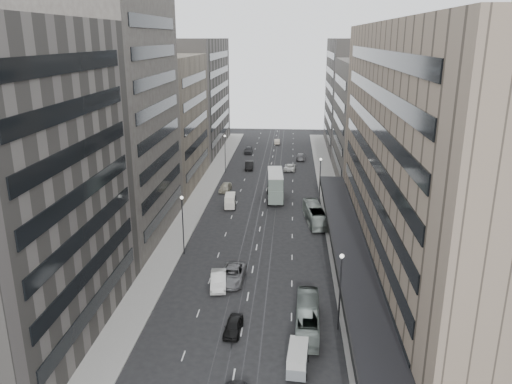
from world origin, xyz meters
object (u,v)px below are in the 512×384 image
(bus_far, at_px, (315,214))
(sedan_2, at_px, (232,275))
(double_decker, at_px, (275,185))
(vw_microbus, at_px, (298,358))
(panel_van, at_px, (230,201))
(sedan_1, at_px, (218,280))
(bus_near, at_px, (307,318))
(sedan_0, at_px, (233,326))

(bus_far, bearing_deg, sedan_2, 55.63)
(bus_far, relative_size, double_decker, 1.08)
(vw_microbus, distance_m, panel_van, 44.73)
(sedan_1, xyz_separation_m, sedan_2, (1.49, 1.53, -0.00))
(bus_far, relative_size, vw_microbus, 2.45)
(bus_near, height_order, sedan_0, bus_near)
(double_decker, distance_m, sedan_0, 43.31)
(sedan_1, relative_size, sedan_2, 0.84)
(double_decker, height_order, panel_van, double_decker)
(bus_near, distance_m, sedan_1, 13.19)
(double_decker, relative_size, sedan_0, 2.33)
(bus_far, height_order, sedan_0, bus_far)
(panel_van, distance_m, sedan_0, 38.18)
(vw_microbus, bearing_deg, sedan_2, 120.09)
(sedan_1, bearing_deg, vw_microbus, -65.01)
(bus_far, height_order, sedan_1, bus_far)
(sedan_0, bearing_deg, panel_van, 101.27)
(bus_near, distance_m, bus_far, 30.60)
(double_decker, bearing_deg, panel_van, -148.35)
(vw_microbus, bearing_deg, sedan_1, 126.66)
(sedan_1, bearing_deg, sedan_2, 38.96)
(vw_microbus, relative_size, sedan_0, 1.03)
(bus_far, xyz_separation_m, vw_microbus, (-2.94, -37.07, -0.21))
(double_decker, distance_m, sedan_2, 32.56)
(panel_van, xyz_separation_m, sedan_2, (3.60, -26.93, -0.47))
(bus_near, xyz_separation_m, sedan_2, (-8.76, 9.82, -0.49))
(panel_van, bearing_deg, double_decker, 31.26)
(sedan_0, height_order, sedan_2, sedan_2)
(double_decker, xyz_separation_m, panel_van, (-7.58, -5.33, -1.44))
(panel_van, bearing_deg, sedan_0, -86.39)
(double_decker, xyz_separation_m, sedan_2, (-3.98, -32.26, -1.91))
(bus_near, height_order, double_decker, double_decker)
(bus_near, relative_size, vw_microbus, 2.29)
(panel_van, bearing_deg, sedan_2, -86.25)
(double_decker, bearing_deg, sedan_2, -100.51)
(double_decker, distance_m, vw_microbus, 48.77)
(bus_near, relative_size, sedan_2, 1.57)
(sedan_2, bearing_deg, vw_microbus, -62.20)
(sedan_0, bearing_deg, bus_near, 12.29)
(double_decker, height_order, sedan_1, double_decker)
(sedan_2, bearing_deg, panel_van, 100.08)
(vw_microbus, height_order, sedan_1, vw_microbus)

